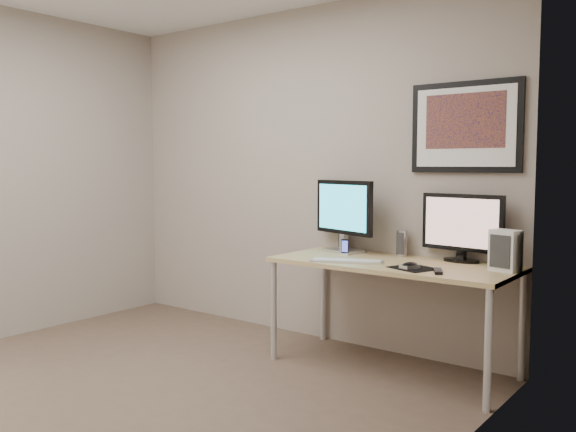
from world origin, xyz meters
The scene contains 14 objects.
floor centered at (0.00, 0.00, 0.00)m, with size 3.60×3.60×0.00m, color brown.
room centered at (0.00, 0.45, 1.64)m, with size 3.60×3.60×3.60m.
desk centered at (1.00, 1.35, 0.66)m, with size 1.60×0.70×0.73m.
framed_art centered at (1.35, 1.68, 1.62)m, with size 0.75×0.04×0.60m.
monitor_large centered at (0.50, 1.54, 1.02)m, with size 0.57×0.26×0.53m.
monitor_tv centered at (1.37, 1.62, 0.97)m, with size 0.58×0.16×0.45m.
speaker_left centered at (0.44, 1.65, 0.82)m, with size 0.07×0.07×0.18m, color #B8B7BD.
speaker_right centered at (0.93, 1.63, 0.82)m, with size 0.07×0.07×0.18m, color #B8B7BD.
phone_dock centered at (0.59, 1.41, 0.79)m, with size 0.05×0.05×0.12m, color black.
keyboard centered at (0.77, 1.16, 0.74)m, with size 0.47×0.13×0.02m, color silver.
mousepad centered at (1.23, 1.20, 0.73)m, with size 0.26×0.23×0.00m, color black.
mouse centered at (1.22, 1.17, 0.75)m, with size 0.07×0.12×0.04m, color black.
remote centered at (1.41, 1.16, 0.74)m, with size 0.04×0.17×0.02m, color black.
fan_unit centered at (1.71, 1.45, 0.86)m, with size 0.16×0.12×0.25m, color silver.
Camera 1 is at (2.88, -2.25, 1.37)m, focal length 38.00 mm.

